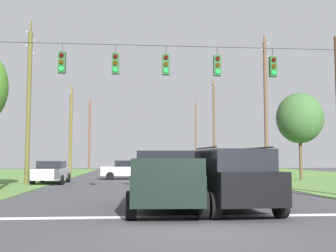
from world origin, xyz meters
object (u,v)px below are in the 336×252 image
object	(u,v)px
utility_pole_near_left	(196,134)
utility_pole_far_left	(29,103)
distant_car_crossing_white	(128,169)
utility_pole_distant_left	(90,134)
utility_pole_mid_right	(266,108)
utility_pole_distant_right	(71,131)
pickup_truck	(165,181)
suv_black	(231,178)
tree_roadside_far_right	(300,118)
distant_car_far_parked	(187,171)
overhead_signal_span	(169,102)
distant_car_oncoming	(52,172)
utility_pole_far_right	(214,126)

from	to	relation	value
utility_pole_near_left	utility_pole_far_left	xyz separation A→B (m)	(-16.73, -34.77, 0.02)
distant_car_crossing_white	utility_pole_distant_left	world-z (taller)	utility_pole_distant_left
utility_pole_mid_right	utility_pole_distant_right	distance (m)	24.40
pickup_truck	utility_pole_mid_right	bearing A→B (deg)	59.98
suv_black	tree_roadside_far_right	xyz separation A→B (m)	(9.96, 17.95, 3.80)
distant_car_far_parked	utility_pole_mid_right	xyz separation A→B (m)	(5.20, -2.52, 4.44)
distant_car_far_parked	utility_pole_mid_right	distance (m)	7.29
overhead_signal_span	utility_pole_mid_right	world-z (taller)	utility_pole_mid_right
utility_pole_distant_left	utility_pole_near_left	bearing A→B (deg)	-1.59
distant_car_crossing_white	pickup_truck	bearing A→B (deg)	-85.70
distant_car_far_parked	tree_roadside_far_right	xyz separation A→B (m)	(9.08, 0.91, 4.07)
utility_pole_far_left	distant_car_far_parked	bearing A→B (deg)	11.85
utility_pole_far_left	utility_pole_distant_right	world-z (taller)	utility_pole_far_left
suv_black	distant_car_crossing_white	distance (m)	20.65
distant_car_oncoming	utility_pole_mid_right	size ratio (longest dim) A/B	0.41
utility_pole_near_left	utility_pole_distant_left	world-z (taller)	utility_pole_distant_left
pickup_truck	utility_pole_distant_right	size ratio (longest dim) A/B	0.56
utility_pole_near_left	utility_pole_distant_left	size ratio (longest dim) A/B	0.98
pickup_truck	utility_pole_distant_left	xyz separation A→B (m)	(-7.76, 49.56, 4.40)
utility_pole_far_right	utility_pole_distant_right	size ratio (longest dim) A/B	1.12
utility_pole_far_right	utility_pole_distant_right	world-z (taller)	utility_pole_far_right
distant_car_oncoming	utility_pole_mid_right	distance (m)	15.37
utility_pole_mid_right	utility_pole_far_left	xyz separation A→B (m)	(-16.23, 0.21, 0.19)
utility_pole_far_left	suv_black	bearing A→B (deg)	-55.41
distant_car_far_parked	utility_pole_near_left	xyz separation A→B (m)	(5.71, 32.46, 4.61)
distant_car_crossing_white	utility_pole_mid_right	distance (m)	12.12
utility_pole_far_left	distant_car_oncoming	bearing A→B (deg)	16.21
utility_pole_far_left	tree_roadside_far_right	distance (m)	20.37
suv_black	utility_pole_near_left	world-z (taller)	utility_pole_near_left
utility_pole_mid_right	utility_pole_far_right	size ratio (longest dim) A/B	0.94
suv_black	utility_pole_mid_right	distance (m)	16.28
utility_pole_far_right	utility_pole_far_left	bearing A→B (deg)	-131.18
overhead_signal_span	utility_pole_distant_right	distance (m)	29.02
utility_pole_near_left	utility_pole_mid_right	bearing A→B (deg)	-90.82
suv_black	pickup_truck	bearing A→B (deg)	169.49
distant_car_crossing_white	distant_car_far_parked	world-z (taller)	same
utility_pole_far_right	utility_pole_distant_left	world-z (taller)	utility_pole_distant_left
overhead_signal_span	utility_pole_far_left	bearing A→B (deg)	131.71
distant_car_crossing_white	utility_pole_near_left	distance (m)	31.22
utility_pole_distant_right	utility_pole_far_left	bearing A→B (deg)	-90.22
distant_car_far_parked	utility_pole_far_left	distance (m)	12.17
distant_car_oncoming	distant_car_far_parked	bearing A→B (deg)	11.13
distant_car_crossing_white	distant_car_far_parked	size ratio (longest dim) A/B	1.00
distant_car_oncoming	utility_pole_distant_left	bearing A→B (deg)	92.02
utility_pole_distant_left	tree_roadside_far_right	xyz separation A→B (m)	(19.80, -32.00, -0.51)
pickup_truck	distant_car_oncoming	distance (m)	16.16
overhead_signal_span	distant_car_crossing_white	xyz separation A→B (m)	(-2.04, 15.27, -3.44)
distant_car_oncoming	utility_pole_distant_left	distance (m)	35.10
suv_black	utility_pole_far_left	xyz separation A→B (m)	(-10.15, 14.72, 4.35)
utility_pole_distant_right	utility_pole_distant_left	world-z (taller)	utility_pole_distant_left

